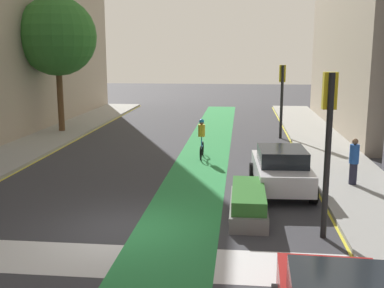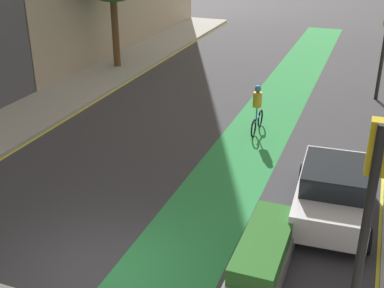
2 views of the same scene
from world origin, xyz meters
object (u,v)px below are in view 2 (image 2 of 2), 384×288
object	(u,v)px
car_white_right_far	(333,189)
median_planter	(264,252)
traffic_signal_near_right	(371,195)
cyclist_in_lane	(257,108)

from	to	relation	value
car_white_right_far	median_planter	world-z (taller)	car_white_right_far
traffic_signal_near_right	cyclist_in_lane	size ratio (longest dim) A/B	2.37
cyclist_in_lane	median_planter	size ratio (longest dim) A/B	0.57
traffic_signal_near_right	car_white_right_far	bearing A→B (deg)	100.82
car_white_right_far	cyclist_in_lane	size ratio (longest dim) A/B	2.31
car_white_right_far	cyclist_in_lane	world-z (taller)	cyclist_in_lane
cyclist_in_lane	median_planter	world-z (taller)	cyclist_in_lane
traffic_signal_near_right	median_planter	world-z (taller)	traffic_signal_near_right
cyclist_in_lane	median_planter	xyz separation A→B (m)	(2.07, -7.67, -0.57)
traffic_signal_near_right	median_planter	bearing A→B (deg)	144.56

